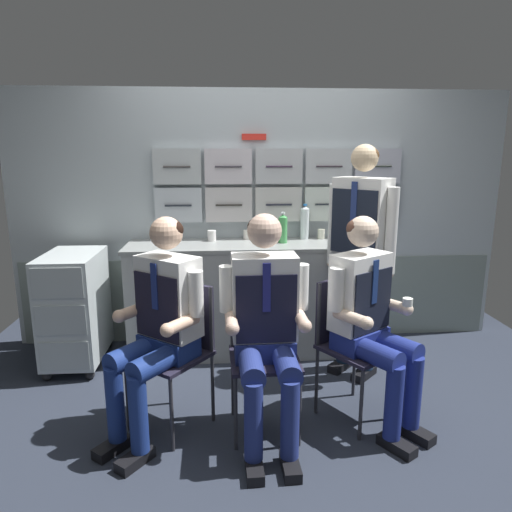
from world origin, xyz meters
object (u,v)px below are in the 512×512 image
folding_chair_left (180,338)px  crew_member_right (370,313)px  paper_cup_tan (212,235)px  crew_member_standing (360,242)px  crew_member_center (266,318)px  folding_chair_center (263,339)px  crew_member_left (159,318)px  sparkling_bottle_green (305,222)px  folding_chair_right (348,331)px  service_trolley (75,306)px

folding_chair_left → crew_member_right: size_ratio=0.68×
crew_member_right → paper_cup_tan: bearing=127.7°
folding_chair_left → crew_member_standing: crew_member_standing is taller
crew_member_center → crew_member_right: (0.63, 0.11, -0.02)m
folding_chair_center → paper_cup_tan: bearing=105.2°
folding_chair_center → crew_member_center: 0.25m
crew_member_left → sparkling_bottle_green: 1.71m
folding_chair_right → sparkling_bottle_green: bearing=94.3°
folding_chair_left → crew_member_standing: size_ratio=0.51×
folding_chair_right → paper_cup_tan: 1.47m
crew_member_left → folding_chair_center: size_ratio=1.49×
folding_chair_right → crew_member_standing: 0.72m
folding_chair_center → folding_chair_right: (0.55, 0.09, 0.00)m
folding_chair_center → crew_member_center: bearing=-88.6°
folding_chair_right → crew_member_right: bearing=-56.3°
folding_chair_center → folding_chair_right: same height
service_trolley → crew_member_left: size_ratio=0.69×
crew_member_center → folding_chair_right: size_ratio=1.51×
service_trolley → folding_chair_center: size_ratio=1.03×
crew_member_center → folding_chair_right: crew_member_center is taller
crew_member_left → folding_chair_center: bearing=6.4°
crew_member_left → crew_member_standing: 1.54m
folding_chair_right → crew_member_right: 0.23m
crew_member_left → crew_member_right: bearing=0.9°
sparkling_bottle_green → crew_member_standing: bearing=-65.4°
sparkling_bottle_green → paper_cup_tan: 0.79m
paper_cup_tan → crew_member_standing: bearing=-29.1°
service_trolley → folding_chair_right: 2.09m
crew_member_left → sparkling_bottle_green: size_ratio=4.35×
crew_member_center → crew_member_left: bearing=171.3°
service_trolley → paper_cup_tan: bearing=15.9°
folding_chair_left → crew_member_right: 1.16m
folding_chair_center → crew_member_center: (0.00, -0.16, 0.19)m
folding_chair_center → sparkling_bottle_green: size_ratio=2.93×
crew_member_standing → folding_chair_center: bearing=-141.5°
crew_member_standing → sparkling_bottle_green: size_ratio=5.71×
folding_chair_right → folding_chair_left: bearing=-178.5°
service_trolley → crew_member_standing: bearing=-7.9°
crew_member_center → crew_member_standing: (0.75, 0.76, 0.28)m
crew_member_center → crew_member_right: size_ratio=1.03×
service_trolley → sparkling_bottle_green: (1.85, 0.34, 0.58)m
folding_chair_center → crew_member_standing: 1.07m
sparkling_bottle_green → crew_member_center: bearing=-108.1°
crew_member_right → crew_member_center: bearing=-170.0°
crew_member_center → sparkling_bottle_green: 1.50m
service_trolley → crew_member_center: (1.39, -1.05, 0.26)m
crew_member_right → sparkling_bottle_green: 1.34m
crew_member_center → folding_chair_left: bearing=156.5°
crew_member_center → crew_member_right: 0.64m
folding_chair_left → crew_member_center: size_ratio=0.66×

